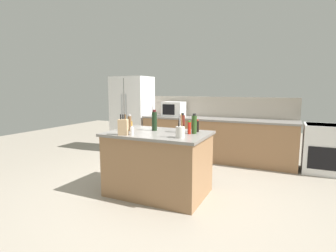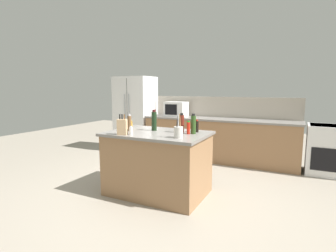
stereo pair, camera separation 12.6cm
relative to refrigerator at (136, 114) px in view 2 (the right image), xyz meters
name	(u,v)px [view 2 (the right image)]	position (x,y,z in m)	size (l,w,h in m)	color
ground_plane	(158,193)	(1.89, -2.25, -0.94)	(14.00, 14.00, 0.00)	gray
back_counter_run	(218,140)	(2.19, -0.05, -0.47)	(3.37, 0.66, 0.94)	#936B47
wall_backsplash	(222,107)	(2.19, 0.27, 0.23)	(3.33, 0.03, 0.46)	#B2A899
kitchen_island	(158,163)	(1.89, -2.25, -0.47)	(1.48, 1.00, 0.94)	#936B47
refrigerator	(136,114)	(0.00, 0.00, 0.00)	(0.92, 0.75, 1.88)	white
range_oven	(329,150)	(4.29, -0.05, -0.47)	(0.76, 0.65, 0.92)	white
microwave	(176,109)	(1.17, -0.05, 0.17)	(0.48, 0.39, 0.34)	white
knife_block	(122,127)	(1.55, -2.65, 0.11)	(0.16, 0.14, 0.29)	tan
utensil_crock	(178,132)	(2.35, -2.51, 0.08)	(0.12, 0.12, 0.32)	beige
soy_sauce_bottle	(197,126)	(2.40, -1.97, 0.09)	(0.06, 0.06, 0.19)	black
honey_jar	(130,125)	(1.38, -2.22, 0.07)	(0.08, 0.08, 0.15)	gold
pepper_grinder	(129,123)	(1.43, -2.31, 0.12)	(0.06, 0.06, 0.25)	brown
olive_oil_bottle	(193,124)	(2.41, -2.13, 0.14)	(0.07, 0.07, 0.29)	#2D4C1E
vinegar_bottle	(182,123)	(2.22, -2.11, 0.14)	(0.07, 0.07, 0.29)	maroon
hot_sauce_bottle	(188,128)	(2.35, -2.19, 0.09)	(0.05, 0.05, 0.19)	red
wine_bottle	(154,121)	(1.76, -2.12, 0.15)	(0.08, 0.08, 0.32)	black
salt_shaker	(131,131)	(1.65, -2.59, 0.06)	(0.05, 0.05, 0.12)	silver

